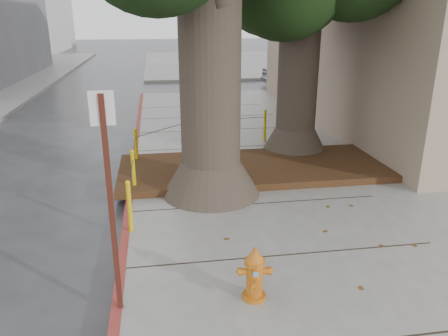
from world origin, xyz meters
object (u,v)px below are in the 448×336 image
at_px(fire_hydrant, 255,274).
at_px(car_silver, 297,73).
at_px(car_red, 310,70).
at_px(signpost, 110,194).

height_order(fire_hydrant, car_silver, car_silver).
bearing_deg(fire_hydrant, car_red, 73.98).
height_order(signpost, car_silver, signpost).
xyz_separation_m(fire_hydrant, car_red, (8.09, 20.64, 0.07)).
distance_m(fire_hydrant, car_silver, 20.12).
distance_m(car_silver, car_red, 2.17).
bearing_deg(car_silver, car_red, -46.99).
distance_m(signpost, car_red, 22.82).
xyz_separation_m(car_silver, car_red, (1.37, 1.67, -0.08)).
height_order(signpost, car_red, signpost).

